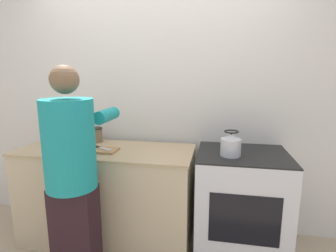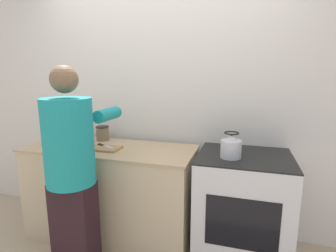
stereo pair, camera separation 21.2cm
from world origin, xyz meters
The scene contains 10 objects.
wall_back centered at (0.00, 0.71, 1.30)m, with size 8.00×0.05×2.60m.
counter centered at (-0.40, 0.31, 0.45)m, with size 1.59×0.64×0.89m.
oven centered at (0.81, 0.32, 0.46)m, with size 0.74×0.65×0.91m.
person centered at (-0.42, -0.22, 0.87)m, with size 0.40×0.64×1.62m.
cutting_board centered at (-0.41, 0.23, 0.90)m, with size 0.29×0.18×0.02m.
knife centered at (-0.42, 0.26, 0.91)m, with size 0.22×0.13×0.01m.
kettle centered at (0.70, 0.23, 1.00)m, with size 0.16×0.16×0.20m.
bowl_prep centered at (-0.95, 0.40, 0.93)m, with size 0.20×0.20×0.09m.
bowl_mixing centered at (-0.77, 0.26, 0.92)m, with size 0.18×0.18×0.06m.
canister_jar centered at (-0.59, 0.52, 0.96)m, with size 0.13×0.13×0.15m.
Camera 1 is at (0.58, -1.84, 1.55)m, focal length 28.00 mm.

